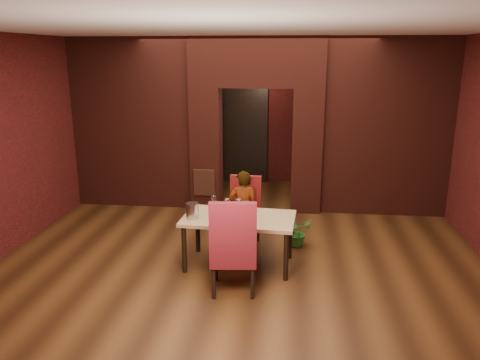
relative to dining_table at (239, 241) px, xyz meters
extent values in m
plane|color=#482912|center=(0.03, 0.58, -0.36)|extent=(8.00, 8.00, 0.00)
cube|color=silver|center=(0.03, 0.58, 2.84)|extent=(7.00, 8.00, 0.04)
cube|color=maroon|center=(0.03, 4.58, 1.24)|extent=(7.00, 0.04, 3.20)
cube|color=maroon|center=(0.03, -3.42, 1.24)|extent=(7.00, 0.04, 3.20)
cube|color=maroon|center=(-3.47, 0.58, 1.24)|extent=(0.04, 8.00, 3.20)
cube|color=maroon|center=(-0.92, 2.58, 0.79)|extent=(0.55, 0.55, 2.30)
cube|color=maroon|center=(0.98, 2.58, 0.79)|extent=(0.55, 0.55, 2.30)
cube|color=maroon|center=(0.03, 2.58, 2.39)|extent=(2.45, 0.55, 0.90)
cube|color=maroon|center=(-2.33, 2.58, 1.24)|extent=(2.28, 0.35, 3.20)
cube|color=maroon|center=(2.39, 2.58, 1.24)|extent=(2.28, 0.35, 3.20)
cube|color=#9F4C2E|center=(-0.92, 2.29, 0.19)|extent=(0.40, 0.03, 0.50)
cube|color=black|center=(-0.37, 4.52, 0.69)|extent=(0.90, 0.08, 2.10)
cube|color=black|center=(-0.37, 4.48, 0.69)|extent=(1.02, 0.04, 2.22)
cube|color=tan|center=(0.00, 0.00, 0.00)|extent=(1.58, 0.96, 0.72)
cube|color=maroon|center=(-0.01, 0.71, 0.18)|extent=(0.52, 0.52, 1.07)
cube|color=maroon|center=(0.01, -0.72, 0.26)|extent=(0.61, 0.61, 1.23)
imported|color=silver|center=(-0.01, 0.63, 0.25)|extent=(0.47, 0.33, 1.22)
cube|color=white|center=(-0.18, -0.21, 0.36)|extent=(0.32, 0.24, 0.00)
cylinder|color=#A9A8B0|center=(-0.62, -0.13, 0.47)|extent=(0.18, 0.18, 0.22)
cylinder|color=silver|center=(-0.37, 0.11, 0.50)|extent=(0.06, 0.06, 0.27)
imported|color=#2A7125|center=(0.83, 0.78, -0.13)|extent=(0.54, 0.52, 0.45)
camera|label=1|loc=(0.69, -6.06, 2.54)|focal=35.00mm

